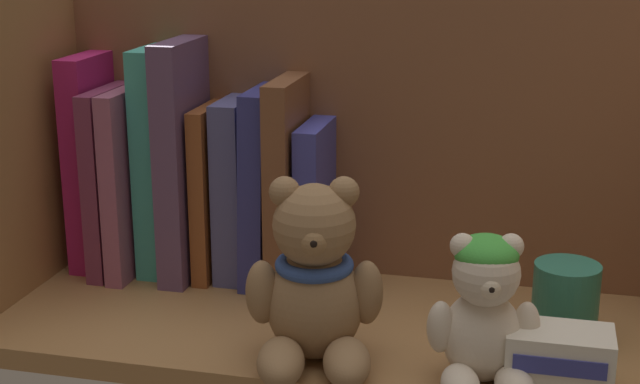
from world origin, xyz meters
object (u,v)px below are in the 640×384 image
Objects in this scene: book_6 at (238,188)px; teddy_bear_smaller at (484,315)px; book_7 at (266,183)px; book_0 at (95,160)px; book_2 at (139,177)px; book_4 at (190,157)px; book_5 at (214,189)px; book_1 at (119,176)px; pillar_candle at (565,302)px; teddy_bear_larger at (314,285)px; book_8 at (292,180)px; small_product_box at (559,360)px; book_3 at (162,160)px; book_9 at (318,202)px.

teddy_bear_smaller is at bearing -34.89° from book_6.
book_0 is at bearing 180.00° from book_7.
book_6 is 1.49× the size of teddy_bear_smaller.
book_2 is (4.90, 0.00, -1.53)cm from book_0.
book_5 is (2.59, 0.00, -3.32)cm from book_4.
book_1 is 2.75× the size of pillar_candle.
book_0 is at bearing 180.00° from book_1.
book_2 is 8.53cm from book_5.
book_1 is 1.00× the size of book_2.
book_6 reaches higher than teddy_bear_larger.
teddy_bear_larger is (6.82, -18.08, -3.79)cm from book_8.
book_5 is (10.75, 0.00, -0.76)cm from book_1.
book_2 is at bearing 180.00° from book_7.
book_0 is 53.00cm from small_product_box.
book_0 reaches higher than small_product_box.
book_2 is 0.98× the size of book_7.
book_0 is at bearing 180.00° from book_4.
book_3 is at bearing 0.00° from book_1.
book_5 is at bearing 0.00° from book_4.
teddy_bear_larger is (17.89, -18.08, -5.50)cm from book_4.
book_0 is 1.81× the size of teddy_bear_smaller.
book_8 is 1.32× the size of teddy_bear_larger.
book_3 is at bearing 180.00° from book_9.
pillar_candle is at bearing -19.55° from book_9.
book_5 is 0.90× the size of book_7.
book_8 is at bearing 0.00° from book_6.
pillar_candle is at bearing -10.65° from book_1.
book_2 is 48.26cm from small_product_box.
book_5 reaches higher than book_9.
book_1 is 2.35× the size of small_product_box.
book_6 is 3.10cm from book_7.
book_4 is 6.03cm from book_6.
teddy_bear_smaller is at bearing -24.94° from book_1.
pillar_candle is at bearing 24.12° from teddy_bear_larger.
book_1 is 0.97× the size of book_7.
book_7 is 20.73cm from teddy_bear_larger.
book_5 is (5.75, -0.00, -2.85)cm from book_3.
book_3 reaches higher than book_2.
book_7 is at bearing 180.00° from book_8.
book_5 is 2.54× the size of pillar_candle.
book_4 is (3.16, -0.00, 0.47)cm from book_3.
teddy_bear_larger is at bearing -69.33° from book_8.
book_6 is 0.88× the size of book_8.
small_product_box is at bearing -1.00° from teddy_bear_larger.
book_0 is 3.19× the size of pillar_candle.
book_8 reaches higher than teddy_bear_larger.
book_7 reaches higher than small_product_box.
book_5 reaches higher than pillar_candle.
book_8 is (16.98, -0.00, 0.80)cm from book_2.
book_3 is (4.99, 0.00, 2.09)cm from book_1.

